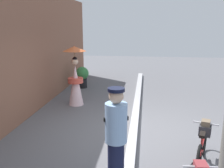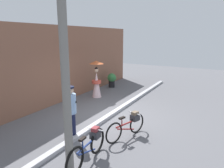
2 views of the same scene
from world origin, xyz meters
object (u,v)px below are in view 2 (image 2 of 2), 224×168
Objects in this scene: person_officer at (71,111)px; utility_pole at (65,73)px; person_with_parasol at (97,80)px; bicycle_far_side at (89,146)px; potted_plant_by_door at (112,79)px; bicycle_near_officer at (128,125)px.

utility_pole is at bearing -140.89° from person_officer.
utility_pole is (-5.58, -2.99, 1.47)m from person_with_parasol.
bicycle_far_side is 5.79m from person_with_parasol.
utility_pole reaches higher than person_with_parasol.
utility_pole is at bearing -151.85° from person_with_parasol.
person_with_parasol is 2.31m from potted_plant_by_door.
bicycle_far_side is 0.92× the size of person_with_parasol.
utility_pole is (-0.68, 0.04, 1.98)m from bicycle_far_side.
bicycle_far_side is 2.10m from utility_pole.
person_officer is at bearing 57.78° from bicycle_far_side.
bicycle_near_officer is 4.66m from person_with_parasol.
bicycle_near_officer is 0.93× the size of bicycle_far_side.
bicycle_far_side is 1.05× the size of person_officer.
bicycle_near_officer is at bearing -133.89° from person_with_parasol.
potted_plant_by_door reaches higher than bicycle_far_side.
person_with_parasol is at bearing -171.18° from potted_plant_by_door.
bicycle_near_officer is 6.59m from potted_plant_by_door.
person_with_parasol is at bearing 31.68° from bicycle_far_side.
utility_pole reaches higher than bicycle_near_officer.
person_officer is 4.53m from person_with_parasol.
bicycle_near_officer is 0.34× the size of utility_pole.
potted_plant_by_door is at bearing 25.27° from bicycle_far_side.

